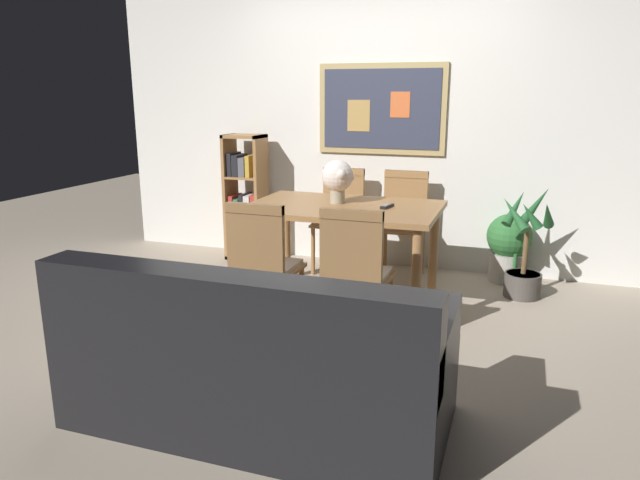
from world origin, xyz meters
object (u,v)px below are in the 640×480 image
(dining_table, at_px, (343,218))
(dining_chair_near_left, at_px, (263,258))
(dining_chair_near_right, at_px, (355,266))
(flower_vase, at_px, (338,178))
(tv_remote, at_px, (387,206))
(potted_palm, at_px, (525,258))
(bookshelf, at_px, (246,204))
(potted_ivy, at_px, (509,246))
(dining_chair_far_left, at_px, (340,211))
(dining_chair_far_right, at_px, (403,215))
(leather_couch, at_px, (255,365))

(dining_table, bearing_deg, dining_chair_near_left, -109.99)
(dining_table, bearing_deg, dining_chair_near_right, -68.12)
(dining_table, distance_m, flower_vase, 0.31)
(tv_remote, bearing_deg, dining_chair_near_left, -126.90)
(dining_chair_near_right, distance_m, potted_palm, 1.69)
(bookshelf, relative_size, potted_ivy, 2.04)
(potted_palm, height_order, tv_remote, potted_palm)
(dining_table, xyz_separation_m, tv_remote, (0.33, 0.02, 0.11))
(dining_table, xyz_separation_m, dining_chair_far_left, (-0.28, 0.82, -0.12))
(dining_chair_far_left, bearing_deg, bookshelf, 177.29)
(dining_chair_far_left, relative_size, dining_chair_near_left, 1.00)
(dining_chair_near_right, xyz_separation_m, potted_palm, (0.99, 1.35, -0.22))
(dining_chair_far_right, distance_m, dining_chair_near_right, 1.61)
(dining_chair_far_left, distance_m, tv_remote, 1.03)
(dining_chair_near_right, height_order, bookshelf, bookshelf)
(flower_vase, bearing_deg, dining_chair_near_left, -104.24)
(dining_chair_far_right, xyz_separation_m, bookshelf, (-1.53, 0.04, -0.01))
(potted_ivy, distance_m, potted_palm, 0.39)
(dining_table, height_order, potted_palm, potted_palm)
(dining_chair_near_left, height_order, bookshelf, bookshelf)
(potted_ivy, height_order, potted_palm, potted_palm)
(tv_remote, bearing_deg, bookshelf, 151.42)
(dining_table, distance_m, leather_couch, 1.81)
(dining_chair_near_right, xyz_separation_m, bookshelf, (-1.55, 1.65, -0.01))
(bookshelf, distance_m, tv_remote, 1.79)
(leather_couch, bearing_deg, tv_remote, 82.99)
(potted_ivy, distance_m, tv_remote, 1.33)
(flower_vase, bearing_deg, leather_couch, -84.57)
(dining_table, bearing_deg, dining_chair_far_left, 108.75)
(dining_chair_near_right, xyz_separation_m, leather_couch, (-0.21, -0.99, -0.22))
(dining_chair_near_right, distance_m, flower_vase, 1.03)
(bookshelf, bearing_deg, dining_chair_near_left, -60.68)
(dining_chair_far_left, bearing_deg, potted_palm, -9.20)
(dining_chair_near_left, xyz_separation_m, tv_remote, (0.62, 0.83, 0.23))
(dining_chair_far_right, height_order, dining_chair_near_right, same)
(dining_chair_far_right, xyz_separation_m, potted_ivy, (0.89, 0.11, -0.23))
(potted_palm, bearing_deg, dining_chair_far_left, 170.80)
(dining_table, bearing_deg, bookshelf, 144.94)
(dining_chair_near_right, bearing_deg, potted_palm, 53.64)
(dining_chair_far_right, distance_m, potted_ivy, 0.92)
(dining_chair_near_left, bearing_deg, dining_table, 70.01)
(dining_chair_near_left, relative_size, flower_vase, 2.79)
(bookshelf, xyz_separation_m, potted_palm, (2.54, -0.30, -0.21))
(dining_chair_near_left, height_order, leather_couch, dining_chair_near_left)
(flower_vase, distance_m, tv_remote, 0.44)
(dining_chair_far_right, distance_m, dining_chair_near_left, 1.74)
(dining_chair_near_left, bearing_deg, leather_couch, -67.57)
(potted_ivy, distance_m, flower_vase, 1.65)
(leather_couch, distance_m, flower_vase, 1.97)
(dining_table, height_order, potted_ivy, dining_table)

